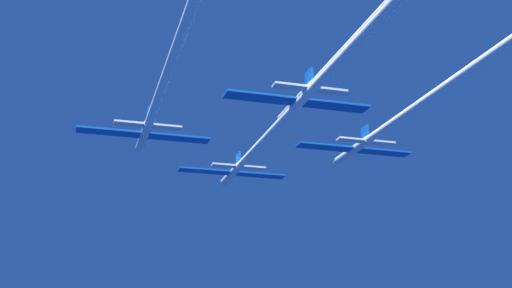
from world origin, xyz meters
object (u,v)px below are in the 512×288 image
object	(u,v)px
jet_slot	(360,36)
jet_left_wing	(162,87)
jet_right_wing	(432,96)
jet_lead	(270,134)

from	to	relation	value
jet_slot	jet_left_wing	bearing A→B (deg)	134.85
jet_right_wing	jet_left_wing	bearing A→B (deg)	171.62
jet_lead	jet_left_wing	size ratio (longest dim) A/B	1.13
jet_left_wing	jet_right_wing	world-z (taller)	jet_right_wing
jet_left_wing	jet_right_wing	size ratio (longest dim) A/B	0.85
jet_lead	jet_slot	world-z (taller)	jet_slot
jet_right_wing	jet_slot	xyz separation A→B (m)	(-14.16, -11.32, -0.28)
jet_left_wing	jet_slot	world-z (taller)	jet_slot
jet_right_wing	jet_slot	size ratio (longest dim) A/B	1.16
jet_lead	jet_right_wing	xyz separation A→B (m)	(14.23, -15.94, 0.65)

